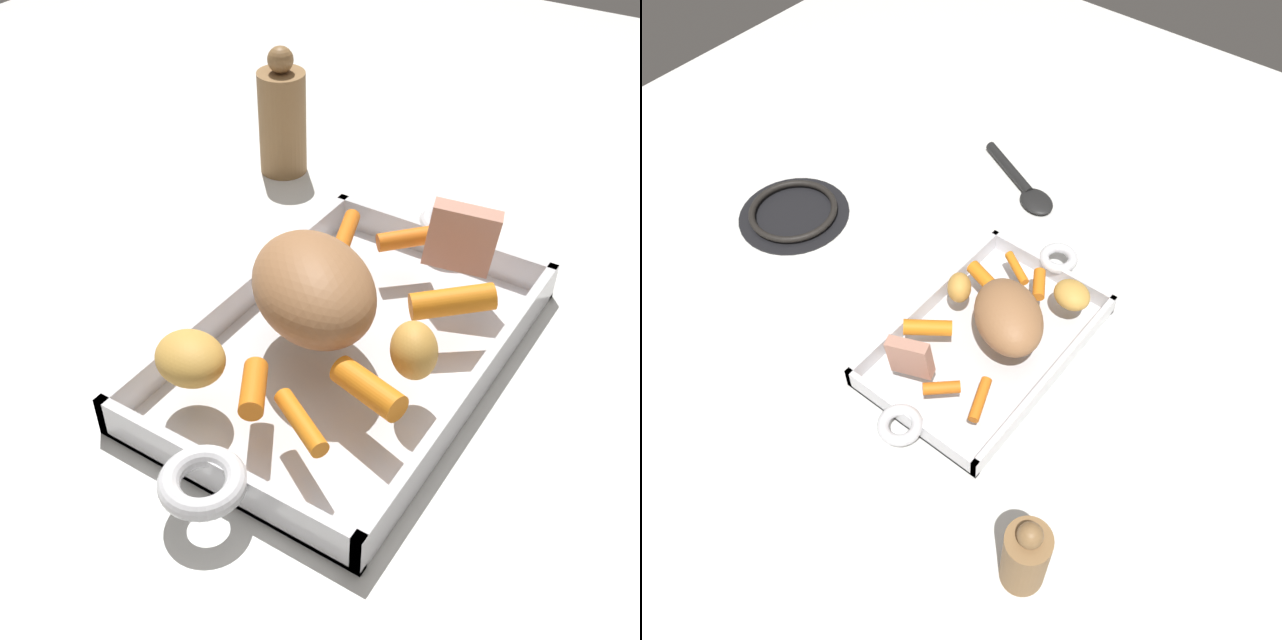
% 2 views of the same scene
% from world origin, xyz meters
% --- Properties ---
extents(ground_plane, '(2.01, 2.01, 0.00)m').
position_xyz_m(ground_plane, '(0.00, 0.00, 0.00)').
color(ground_plane, silver).
extents(roasting_dish, '(0.45, 0.24, 0.04)m').
position_xyz_m(roasting_dish, '(0.00, 0.00, 0.01)').
color(roasting_dish, silver).
rests_on(roasting_dish, ground_plane).
extents(pork_roast, '(0.16, 0.17, 0.07)m').
position_xyz_m(pork_roast, '(-0.02, 0.03, 0.08)').
color(pork_roast, '#A16C44').
rests_on(pork_roast, roasting_dish).
extents(roast_slice_thick, '(0.04, 0.07, 0.07)m').
position_xyz_m(roast_slice_thick, '(0.12, -0.04, 0.07)').
color(roast_slice_thick, tan).
rests_on(roast_slice_thick, roasting_dish).
extents(baby_carrot_northeast, '(0.04, 0.06, 0.02)m').
position_xyz_m(baby_carrot_northeast, '(-0.12, -0.03, 0.05)').
color(baby_carrot_northeast, orange).
rests_on(baby_carrot_northeast, roasting_dish).
extents(baby_carrot_center_left, '(0.05, 0.05, 0.02)m').
position_xyz_m(baby_carrot_center_left, '(0.12, 0.01, 0.05)').
color(baby_carrot_center_left, orange).
rests_on(baby_carrot_center_left, roasting_dish).
extents(baby_carrot_southeast, '(0.04, 0.07, 0.02)m').
position_xyz_m(baby_carrot_southeast, '(-0.07, -0.06, 0.05)').
color(baby_carrot_southeast, orange).
rests_on(baby_carrot_southeast, roasting_dish).
extents(baby_carrot_short, '(0.06, 0.07, 0.03)m').
position_xyz_m(baby_carrot_short, '(0.06, -0.07, 0.05)').
color(baby_carrot_short, orange).
rests_on(baby_carrot_short, roasting_dish).
extents(baby_carrot_center_right, '(0.05, 0.04, 0.02)m').
position_xyz_m(baby_carrot_center_right, '(-0.12, 0.01, 0.05)').
color(baby_carrot_center_right, orange).
rests_on(baby_carrot_center_right, roasting_dish).
extents(baby_carrot_long, '(0.07, 0.04, 0.02)m').
position_xyz_m(baby_carrot_long, '(0.10, 0.07, 0.05)').
color(baby_carrot_long, orange).
rests_on(baby_carrot_long, roasting_dish).
extents(potato_near_roast, '(0.06, 0.07, 0.04)m').
position_xyz_m(potato_near_roast, '(-0.12, 0.07, 0.06)').
color(potato_near_roast, gold).
rests_on(potato_near_roast, roasting_dish).
extents(potato_corner, '(0.06, 0.06, 0.04)m').
position_xyz_m(potato_corner, '(-0.03, -0.07, 0.06)').
color(potato_corner, gold).
rests_on(potato_corner, roasting_dish).
extents(stove_burner_rear, '(0.20, 0.20, 0.02)m').
position_xyz_m(stove_burner_rear, '(-0.02, -0.45, 0.01)').
color(stove_burner_rear, black).
rests_on(stove_burner_rear, ground_plane).
extents(serving_spoon, '(0.12, 0.21, 0.02)m').
position_xyz_m(serving_spoon, '(-0.33, -0.16, 0.01)').
color(serving_spoon, black).
rests_on(serving_spoon, ground_plane).
extents(pepper_mill, '(0.06, 0.06, 0.15)m').
position_xyz_m(pepper_mill, '(0.25, 0.24, 0.07)').
color(pepper_mill, olive).
rests_on(pepper_mill, ground_plane).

